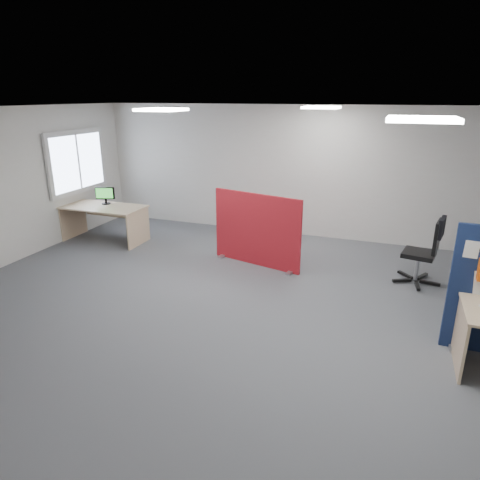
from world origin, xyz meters
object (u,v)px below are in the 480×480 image
(office_chair, at_px, (428,247))
(monitor_second, at_px, (105,195))
(red_divider, at_px, (256,230))
(second_desk, at_px, (105,214))

(office_chair, bearing_deg, monitor_second, -171.04)
(office_chair, bearing_deg, red_divider, -166.27)
(second_desk, height_order, office_chair, office_chair)
(monitor_second, relative_size, office_chair, 0.34)
(red_divider, relative_size, second_desk, 1.01)
(office_chair, bearing_deg, second_desk, -169.78)
(red_divider, distance_m, office_chair, 2.77)
(monitor_second, height_order, office_chair, office_chair)
(second_desk, distance_m, office_chair, 6.11)
(monitor_second, bearing_deg, second_desk, -85.12)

